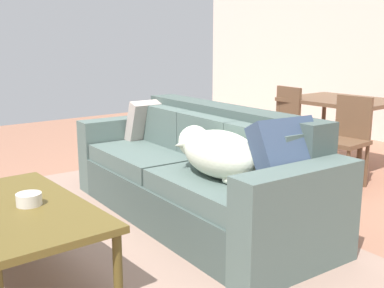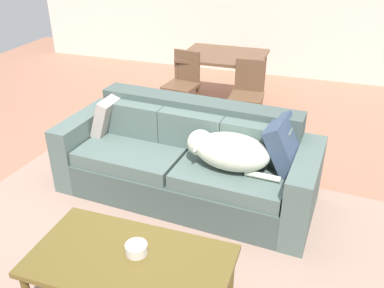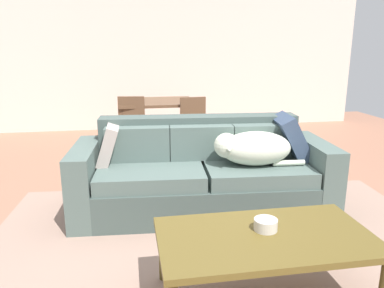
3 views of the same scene
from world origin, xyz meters
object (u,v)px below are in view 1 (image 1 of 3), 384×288
throw_pillow_by_left_arm (147,121)px  dining_chair_near_left (280,122)px  dog_on_left_cushion (217,152)px  dining_table (341,106)px  throw_pillow_by_right_arm (289,155)px  dining_chair_near_right (346,136)px  bowl_on_coffee_table (29,199)px  couch (198,176)px  coffee_table (18,213)px

throw_pillow_by_left_arm → dining_chair_near_left: 1.60m
dog_on_left_cushion → dining_table: dog_on_left_cushion is taller
dog_on_left_cushion → dining_table: bearing=109.5°
dining_chair_near_left → dining_table: bearing=61.6°
throw_pillow_by_right_arm → dining_chair_near_left: (-1.53, 1.70, -0.18)m
dog_on_left_cushion → dining_chair_near_right: bearing=100.4°
dining_table → bowl_on_coffee_table: bearing=-84.0°
couch → dining_table: couch is taller
coffee_table → bowl_on_coffee_table: bearing=71.0°
couch → throw_pillow_by_left_arm: bearing=176.2°
dining_chair_near_right → dining_chair_near_left: bearing=172.9°
throw_pillow_by_left_arm → bowl_on_coffee_table: size_ratio=2.60×
throw_pillow_by_left_arm → coffee_table: size_ratio=0.29×
dog_on_left_cushion → dining_chair_near_left: (-1.07, 1.88, -0.14)m
dog_on_left_cushion → coffee_table: bearing=-100.5°
couch → dining_chair_near_left: size_ratio=2.78×
bowl_on_coffee_table → dining_chair_near_right: (0.09, 2.98, 0.00)m
dog_on_left_cushion → coffee_table: size_ratio=0.64×
coffee_table → bowl_on_coffee_table: bowl_on_coffee_table is taller
dog_on_left_cushion → throw_pillow_by_left_arm: 1.33m
bowl_on_coffee_table → dining_chair_near_left: dining_chair_near_left is taller
dog_on_left_cushion → throw_pillow_by_right_arm: (0.46, 0.18, 0.04)m
dining_table → dining_chair_near_left: 0.69m
dining_chair_near_left → couch: bearing=-61.0°
dining_table → dining_chair_near_left: dining_chair_near_left is taller
couch → throw_pillow_by_right_arm: size_ratio=5.50×
dining_chair_near_left → coffee_table: bearing=-68.3°
throw_pillow_by_left_arm → dining_chair_near_left: (0.23, 1.57, -0.15)m
throw_pillow_by_left_arm → dining_chair_near_left: bearing=81.9°
dining_chair_near_left → dog_on_left_cushion: bearing=-52.3°
throw_pillow_by_left_arm → coffee_table: bearing=-57.4°
dog_on_left_cushion → throw_pillow_by_left_arm: bearing=170.8°
throw_pillow_by_right_arm → couch: bearing=179.8°
dining_table → dining_chair_near_right: dining_chair_near_right is taller
couch → dog_on_left_cushion: (0.42, -0.18, 0.30)m
throw_pillow_by_left_arm → throw_pillow_by_right_arm: size_ratio=0.85×
couch → dining_table: size_ratio=2.19×
dining_table → dining_chair_near_left: size_ratio=1.27×
dining_table → throw_pillow_by_left_arm: bearing=-106.4°
throw_pillow_by_right_arm → bowl_on_coffee_table: throw_pillow_by_right_arm is taller
bowl_on_coffee_table → dining_chair_near_right: 2.99m
throw_pillow_by_left_arm → dining_chair_near_left: dining_chair_near_left is taller
throw_pillow_by_right_arm → dining_chair_near_right: size_ratio=0.52×
bowl_on_coffee_table → dining_chair_near_right: size_ratio=0.17×
dining_chair_near_left → throw_pillow_by_right_arm: bearing=-39.9°
throw_pillow_by_right_arm → dining_chair_near_left: bearing=132.0°
throw_pillow_by_left_arm → dining_chair_near_right: dining_chair_near_right is taller
dining_chair_near_left → dining_chair_near_right: 0.87m
coffee_table → dining_chair_near_right: dining_chair_near_right is taller
couch → dining_chair_near_right: couch is taller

